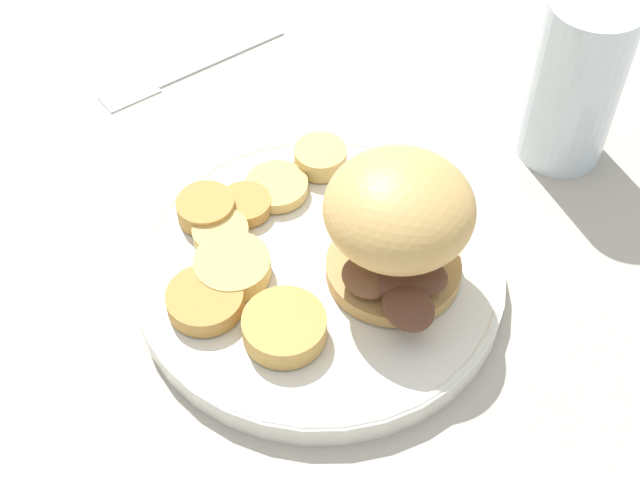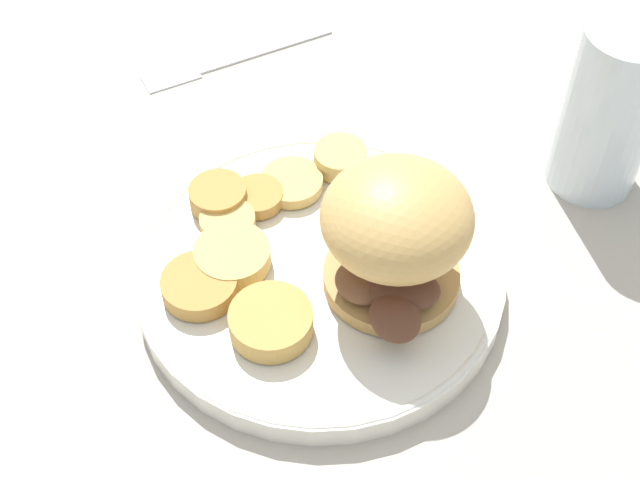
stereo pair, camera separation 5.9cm
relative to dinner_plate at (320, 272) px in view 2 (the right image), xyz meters
name	(u,v)px [view 2 (the right image)]	position (x,y,z in m)	size (l,w,h in m)	color
ground_plane	(320,282)	(0.00, 0.00, -0.01)	(4.00, 4.00, 0.00)	#B2A899
dinner_plate	(320,272)	(0.00, 0.00, 0.00)	(0.25, 0.25, 0.02)	white
sandwich	(395,235)	(-0.03, 0.04, 0.06)	(0.10, 0.11, 0.10)	tan
potato_round_0	(232,256)	(0.05, -0.03, 0.02)	(0.05, 0.05, 0.01)	#DBB766
potato_round_1	(199,285)	(0.08, -0.02, 0.02)	(0.05, 0.05, 0.01)	#BC8942
potato_round_2	(228,223)	(0.04, -0.06, 0.02)	(0.04, 0.04, 0.01)	#DBB766
potato_round_3	(257,197)	(0.01, -0.07, 0.01)	(0.04, 0.04, 0.01)	#BC8942
potato_round_4	(271,322)	(0.05, 0.03, 0.02)	(0.05, 0.05, 0.02)	tan
potato_round_5	(340,158)	(-0.06, -0.07, 0.02)	(0.04, 0.04, 0.02)	#DBB766
potato_round_6	(218,196)	(0.03, -0.09, 0.02)	(0.04, 0.04, 0.02)	#BC8942
potato_round_7	(291,183)	(-0.02, -0.07, 0.01)	(0.05, 0.05, 0.01)	#DBB766
fork	(236,56)	(-0.07, -0.25, -0.01)	(0.18, 0.03, 0.00)	silver
drinking_glass	(610,110)	(-0.23, 0.02, 0.06)	(0.07, 0.07, 0.14)	silver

